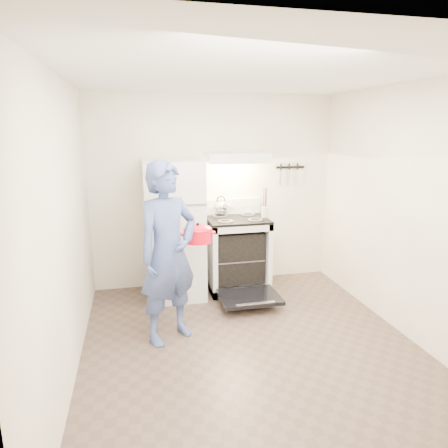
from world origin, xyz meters
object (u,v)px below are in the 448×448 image
Objects in this scene: tea_kettle at (221,206)px; dutch_oven at (198,235)px; stove_body at (237,255)px; refrigerator at (174,230)px; person at (168,253)px.

dutch_oven is (-0.47, -0.99, -0.11)m from tea_kettle.
dutch_oven reaches higher than stove_body.
refrigerator is 6.63× the size of tea_kettle.
stove_body is 0.68m from tea_kettle.
dutch_oven is at bearing -115.16° from tea_kettle.
tea_kettle is at bearing 20.78° from refrigerator.
stove_body is 2.50× the size of dutch_oven.
tea_kettle is at bearing 64.84° from dutch_oven.
tea_kettle is 0.14× the size of person.
refrigerator reaches higher than dutch_oven.
person is (-0.97, -1.10, 0.43)m from stove_body.
dutch_oven is at bearing -76.51° from refrigerator.
refrigerator is 0.90m from stove_body.
person is 0.48m from dutch_oven.
tea_kettle is (0.65, 0.24, 0.23)m from refrigerator.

